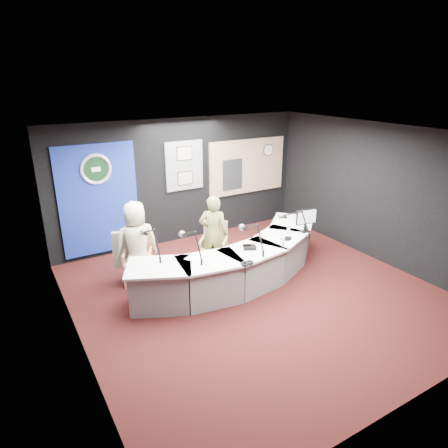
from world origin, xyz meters
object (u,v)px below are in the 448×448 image
armchair_left (138,262)px  armchair_right (214,249)px  person_man (137,244)px  person_woman (213,234)px  broadcast_desk (238,263)px

armchair_left → armchair_right: armchair_right is taller
armchair_right → person_man: person_man is taller
armchair_right → person_woman: (0.00, 0.00, 0.33)m
person_woman → broadcast_desk: bearing=141.2°
broadcast_desk → armchair_right: 0.67m
broadcast_desk → armchair_right: armchair_right is taller
armchair_left → person_woman: size_ratio=0.56×
broadcast_desk → person_man: 1.88m
armchair_left → armchair_right: bearing=16.4°
broadcast_desk → person_woman: person_woman is taller
broadcast_desk → armchair_right: bearing=102.8°
broadcast_desk → person_woman: 0.78m
broadcast_desk → person_woman: bearing=102.8°
person_man → person_woman: bearing=176.4°
armchair_left → person_woman: person_woman is taller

